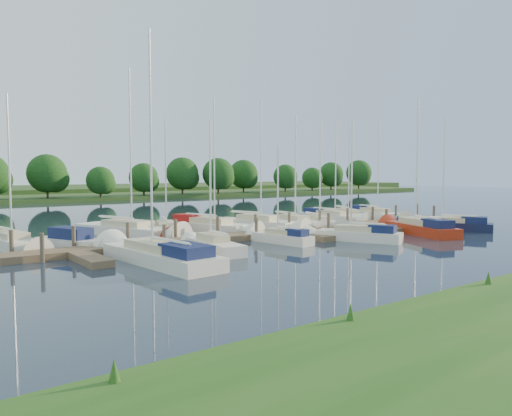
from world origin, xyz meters
TOP-DOWN VIEW (x-y plane):
  - ground at (0.00, 0.00)m, footprint 260.00×260.00m
  - dock at (0.00, 7.31)m, footprint 40.00×6.00m
  - mooring_pilings at (0.00, 8.43)m, footprint 38.24×2.84m
  - far_shore at (0.00, 75.00)m, footprint 180.00×30.00m
  - distant_hill at (0.00, 100.00)m, footprint 220.00×40.00m
  - treeline at (1.70, 62.28)m, footprint 146.41×9.72m
  - sailboat_n_0 at (-18.33, 13.19)m, footprint 3.09×7.98m
  - motorboat at (-15.12, 10.81)m, footprint 3.50×5.82m
  - sailboat_n_2 at (-9.66, 14.76)m, footprint 5.34×10.31m
  - sailboat_n_3 at (-7.03, 13.91)m, footprint 3.79×7.22m
  - sailboat_n_4 at (-3.58, 12.93)m, footprint 4.31×8.74m
  - sailboat_n_5 at (0.85, 12.32)m, footprint 4.45×8.83m
  - sailboat_n_6 at (4.30, 11.71)m, footprint 2.11×7.97m
  - sailboat_n_7 at (6.57, 10.86)m, footprint 3.46×7.69m
  - sailboat_n_8 at (11.15, 13.66)m, footprint 2.43×8.19m
  - sailboat_n_9 at (13.25, 13.57)m, footprint 4.12×7.82m
  - sailboat_n_10 at (16.81, 12.94)m, footprint 3.35×8.66m
  - sailboat_s_0 at (-13.11, 2.99)m, footprint 3.14×10.25m
  - sailboat_s_1 at (-8.77, 4.29)m, footprint 2.05×6.40m
  - sailboat_s_2 at (-3.06, 4.57)m, footprint 1.92×5.43m
  - sailboat_s_3 at (1.91, 2.27)m, footprint 4.07×6.72m
  - sailboat_s_4 at (8.92, 2.03)m, footprint 4.49×8.52m
  - sailboat_s_5 at (12.99, 2.08)m, footprint 4.71×7.33m

SIDE VIEW (x-z plane):
  - ground at x=0.00m, z-range 0.00..0.00m
  - dock at x=0.00m, z-range 0.00..0.40m
  - sailboat_n_7 at x=6.57m, z-range -4.56..5.09m
  - sailboat_n_3 at x=-7.03m, z-range -4.37..4.91m
  - sailboat_n_6 at x=4.30m, z-range -4.81..5.36m
  - sailboat_n_0 at x=-18.33m, z-range -4.78..5.33m
  - sailboat_n_2 at x=-9.66m, z-range -6.25..6.80m
  - sailboat_n_9 at x=13.25m, z-range -4.77..5.32m
  - sailboat_s_1 at x=-8.77m, z-range -3.90..4.46m
  - sailboat_n_5 at x=0.85m, z-range -5.40..5.96m
  - far_shore at x=0.00m, z-range 0.00..0.60m
  - sailboat_n_8 at x=11.15m, z-range -4.85..5.48m
  - sailboat_s_2 at x=-3.06m, z-range -3.23..3.87m
  - sailboat_n_10 at x=16.81m, z-range -5.12..5.76m
  - sailboat_s_5 at x=12.99m, z-range -4.56..5.21m
  - sailboat_s_0 at x=-13.11m, z-range -6.09..6.75m
  - sailboat_s_3 at x=1.91m, z-range -4.16..4.82m
  - sailboat_n_4 at x=-3.58m, z-range -5.27..5.94m
  - sailboat_s_4 at x=8.92m, z-range -5.18..5.86m
  - motorboat at x=-15.12m, z-range -0.49..1.18m
  - mooring_pilings at x=0.00m, z-range -0.40..1.60m
  - distant_hill at x=0.00m, z-range 0.00..1.40m
  - treeline at x=1.70m, z-range 0.01..8.12m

